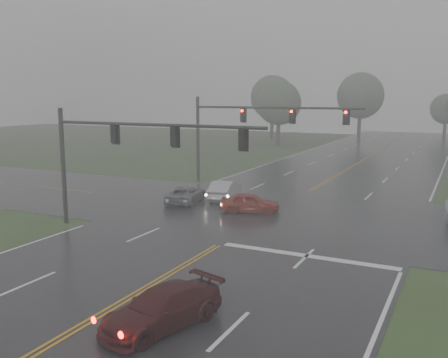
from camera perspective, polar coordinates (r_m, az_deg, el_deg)
The scene contains 13 objects.
main_road at distance 30.54m, azimuth 4.41°, elevation -4.65°, with size 18.00×160.00×0.02m, color black.
cross_street at distance 32.35m, azimuth 5.74°, elevation -3.86°, with size 120.00×14.00×0.02m, color black.
stop_bar at distance 24.03m, azimuth 9.45°, elevation -8.72°, with size 8.50×0.50×0.01m, color white.
sedan_maroon at distance 17.11m, azimuth -7.05°, elevation -16.46°, with size 1.80×4.43×1.29m, color #370A0B.
sedan_red at distance 32.22m, azimuth 2.98°, elevation -3.88°, with size 1.52×3.77×1.29m, color maroon.
sedan_silver at distance 36.10m, azimuth 0.11°, elevation -2.40°, with size 1.49×4.28×1.41m, color silver.
car_grey at distance 35.25m, azimuth -4.38°, elevation -2.72°, with size 1.95×4.23×1.18m, color #585A5F.
signal_gantry_near at distance 27.78m, azimuth -12.09°, elevation 3.75°, with size 12.85×0.30×6.76m.
signal_gantry_far at distance 41.36m, azimuth 2.45°, elevation 6.40°, with size 14.28×0.37×7.36m.
tree_nw_a at distance 74.61m, azimuth 6.28°, elevation 8.63°, with size 6.56×6.56×9.64m.
tree_n_mid at distance 86.20m, azimuth 15.33°, elevation 9.16°, with size 7.62×7.62×11.20m.
tree_nw_b at distance 85.52m, azimuth 5.54°, elevation 9.29°, with size 7.37×7.37×10.83m.
tree_n_far at distance 95.32m, azimuth 24.04°, elevation 7.32°, with size 5.30×5.30×7.78m.
Camera 1 is at (10.96, -7.50, 7.49)m, focal length 40.00 mm.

